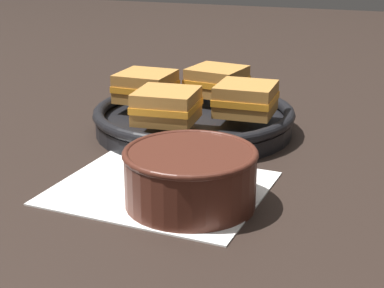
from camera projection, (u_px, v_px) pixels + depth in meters
name	position (u px, v px, depth m)	size (l,w,h in m)	color
ground_plane	(179.00, 180.00, 0.76)	(4.00, 4.00, 0.00)	black
napkin	(161.00, 187.00, 0.73)	(0.26, 0.22, 0.00)	white
soup_bowl	(190.00, 174.00, 0.67)	(0.16, 0.16, 0.07)	#4C2319
spoon	(197.00, 189.00, 0.71)	(0.15, 0.09, 0.01)	#B7B7BC
skillet	(194.00, 118.00, 0.94)	(0.32, 0.45, 0.04)	black
sandwich_near_left	(167.00, 106.00, 0.85)	(0.10, 0.10, 0.05)	#B27A38
sandwich_near_right	(246.00, 99.00, 0.89)	(0.09, 0.09, 0.05)	#B27A38
sandwich_far_left	(217.00, 81.00, 1.00)	(0.10, 0.10, 0.05)	#B27A38
sandwich_far_right	(146.00, 86.00, 0.96)	(0.09, 0.09, 0.05)	#B27A38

